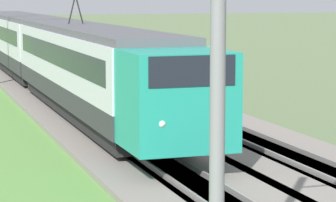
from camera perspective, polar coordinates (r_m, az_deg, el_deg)
ballast_main at (r=55.77m, az=-11.00°, el=2.32°), size 240.00×4.40×0.30m
ballast_adjacent at (r=56.41m, az=-6.95°, el=2.47°), size 240.00×4.40×0.30m
track_main at (r=55.77m, az=-11.00°, el=2.33°), size 240.00×1.57×0.45m
track_adjacent at (r=56.41m, az=-6.95°, el=2.48°), size 240.00×1.57×0.45m
passenger_train at (r=41.62m, az=-8.58°, el=3.65°), size 43.07×2.98×5.02m
catenary_mast_near at (r=11.09m, az=3.89°, el=3.21°), size 0.22×2.56×8.39m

